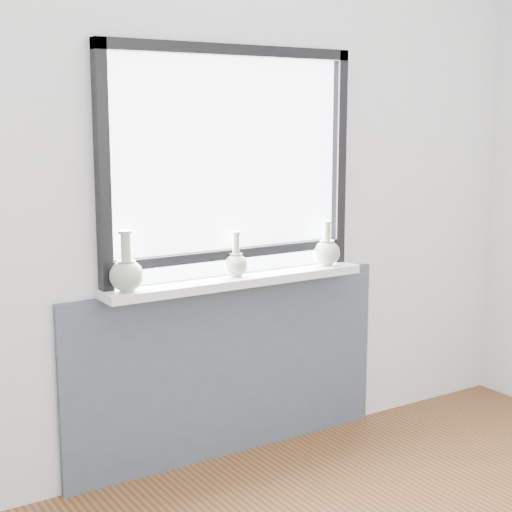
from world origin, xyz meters
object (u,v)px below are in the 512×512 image
vase_a (127,273)px  vase_b (236,263)px  vase_c (326,251)px  windowsill (238,280)px

vase_a → vase_b: (0.56, 0.02, -0.02)m
vase_c → vase_b: bearing=179.3°
vase_b → vase_c: 0.52m
windowsill → vase_b: (-0.00, 0.01, 0.08)m
windowsill → vase_a: (-0.56, -0.02, 0.10)m
vase_a → vase_b: bearing=2.5°
vase_b → vase_c: (0.52, -0.01, 0.01)m
vase_a → vase_c: size_ratio=1.18×
windowsill → vase_a: 0.57m
windowsill → vase_b: size_ratio=6.29×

